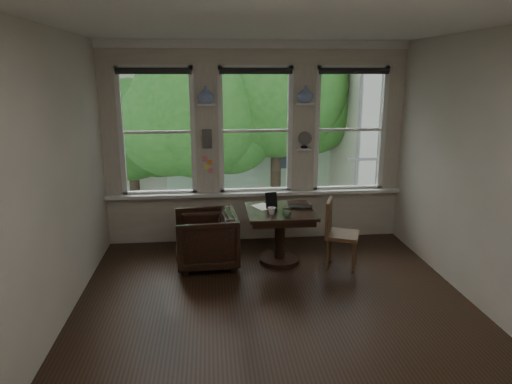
{
  "coord_description": "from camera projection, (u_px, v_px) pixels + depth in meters",
  "views": [
    {
      "loc": [
        -0.69,
        -4.57,
        2.55
      ],
      "look_at": [
        -0.13,
        0.9,
        1.1
      ],
      "focal_mm": 32.0,
      "sensor_mm": 36.0,
      "label": 1
    }
  ],
  "objects": [
    {
      "name": "ground",
      "position": [
        276.0,
        307.0,
        5.11
      ],
      "size": [
        4.5,
        4.5,
        0.0
      ],
      "primitive_type": "plane",
      "color": "black",
      "rests_on": "ground"
    },
    {
      "name": "ceiling",
      "position": [
        279.0,
        24.0,
        4.35
      ],
      "size": [
        4.5,
        4.5,
        0.0
      ],
      "primitive_type": "plane",
      "rotation": [
        3.14,
        0.0,
        0.0
      ],
      "color": "silver",
      "rests_on": "ground"
    },
    {
      "name": "wall_back",
      "position": [
        255.0,
        144.0,
        6.9
      ],
      "size": [
        4.5,
        0.0,
        4.5
      ],
      "primitive_type": "plane",
      "rotation": [
        1.57,
        0.0,
        0.0
      ],
      "color": "beige",
      "rests_on": "ground"
    },
    {
      "name": "wall_front",
      "position": [
        336.0,
        265.0,
        2.57
      ],
      "size": [
        4.5,
        0.0,
        4.5
      ],
      "primitive_type": "plane",
      "rotation": [
        -1.57,
        0.0,
        0.0
      ],
      "color": "beige",
      "rests_on": "ground"
    },
    {
      "name": "wall_left",
      "position": [
        52.0,
        182.0,
        4.51
      ],
      "size": [
        0.0,
        4.5,
        4.5
      ],
      "primitive_type": "plane",
      "rotation": [
        1.57,
        0.0,
        1.57
      ],
      "color": "beige",
      "rests_on": "ground"
    },
    {
      "name": "wall_right",
      "position": [
        482.0,
        172.0,
        4.95
      ],
      "size": [
        0.0,
        4.5,
        4.5
      ],
      "primitive_type": "plane",
      "rotation": [
        1.57,
        0.0,
        -1.57
      ],
      "color": "beige",
      "rests_on": "ground"
    },
    {
      "name": "window_left",
      "position": [
        157.0,
        132.0,
        6.7
      ],
      "size": [
        1.1,
        0.12,
        1.9
      ],
      "primitive_type": null,
      "color": "white",
      "rests_on": "ground"
    },
    {
      "name": "window_center",
      "position": [
        255.0,
        131.0,
        6.85
      ],
      "size": [
        1.1,
        0.12,
        1.9
      ],
      "primitive_type": null,
      "color": "white",
      "rests_on": "ground"
    },
    {
      "name": "window_right",
      "position": [
        349.0,
        130.0,
        6.99
      ],
      "size": [
        1.1,
        0.12,
        1.9
      ],
      "primitive_type": null,
      "color": "white",
      "rests_on": "ground"
    },
    {
      "name": "shelf_left",
      "position": [
        206.0,
        105.0,
        6.58
      ],
      "size": [
        0.26,
        0.16,
        0.03
      ],
      "primitive_type": "cube",
      "color": "white",
      "rests_on": "ground"
    },
    {
      "name": "shelf_right",
      "position": [
        305.0,
        104.0,
        6.72
      ],
      "size": [
        0.26,
        0.16,
        0.03
      ],
      "primitive_type": "cube",
      "color": "white",
      "rests_on": "ground"
    },
    {
      "name": "intercom",
      "position": [
        207.0,
        139.0,
        6.73
      ],
      "size": [
        0.14,
        0.06,
        0.28
      ],
      "primitive_type": "cube",
      "color": "#59544F",
      "rests_on": "ground"
    },
    {
      "name": "sticky_notes",
      "position": [
        208.0,
        162.0,
        6.83
      ],
      "size": [
        0.16,
        0.01,
        0.24
      ],
      "primitive_type": null,
      "color": "pink",
      "rests_on": "ground"
    },
    {
      "name": "desk_fan",
      "position": [
        304.0,
        142.0,
        6.85
      ],
      "size": [
        0.2,
        0.2,
        0.24
      ],
      "primitive_type": null,
      "color": "#59544F",
      "rests_on": "ground"
    },
    {
      "name": "vase_left",
      "position": [
        206.0,
        95.0,
        6.54
      ],
      "size": [
        0.24,
        0.24,
        0.25
      ],
      "primitive_type": "imported",
      "color": "white",
      "rests_on": "shelf_left"
    },
    {
      "name": "vase_right",
      "position": [
        305.0,
        94.0,
        6.68
      ],
      "size": [
        0.24,
        0.24,
        0.25
      ],
      "primitive_type": "imported",
      "color": "white",
      "rests_on": "shelf_right"
    },
    {
      "name": "table",
      "position": [
        280.0,
        236.0,
        6.26
      ],
      "size": [
        0.9,
        0.9,
        0.75
      ],
      "primitive_type": null,
      "color": "black",
      "rests_on": "ground"
    },
    {
      "name": "armchair_left",
      "position": [
        206.0,
        239.0,
        6.13
      ],
      "size": [
        0.88,
        0.86,
        0.75
      ],
      "primitive_type": "imported",
      "rotation": [
        0.0,
        0.0,
        -1.5
      ],
      "color": "black",
      "rests_on": "ground"
    },
    {
      "name": "cushion_red",
      "position": [
        206.0,
        234.0,
        6.11
      ],
      "size": [
        0.45,
        0.45,
        0.06
      ],
      "primitive_type": "cube",
      "color": "maroon",
      "rests_on": "armchair_left"
    },
    {
      "name": "side_chair_right",
      "position": [
        342.0,
        234.0,
        6.07
      ],
      "size": [
        0.55,
        0.55,
        0.92
      ],
      "primitive_type": null,
      "rotation": [
        0.0,
        0.0,
        1.18
      ],
      "color": "#483019",
      "rests_on": "ground"
    },
    {
      "name": "laptop",
      "position": [
        300.0,
        208.0,
        6.21
      ],
      "size": [
        0.37,
        0.27,
        0.03
      ],
      "primitive_type": "imported",
      "rotation": [
        0.0,
        0.0,
        -0.16
      ],
      "color": "black",
      "rests_on": "table"
    },
    {
      "name": "mug",
      "position": [
        272.0,
        211.0,
        5.96
      ],
      "size": [
        0.13,
        0.13,
        0.1
      ],
      "primitive_type": "imported",
      "rotation": [
        0.0,
        0.0,
        -0.31
      ],
      "color": "white",
      "rests_on": "table"
    },
    {
      "name": "drinking_glass",
      "position": [
        287.0,
        213.0,
        5.87
      ],
      "size": [
        0.16,
        0.16,
        0.1
      ],
      "primitive_type": "imported",
      "rotation": [
        0.0,
        0.0,
        -0.3
      ],
      "color": "white",
      "rests_on": "table"
    },
    {
      "name": "tablet",
      "position": [
        271.0,
        200.0,
        6.21
      ],
      "size": [
        0.17,
        0.1,
        0.22
      ],
      "primitive_type": "cube",
      "rotation": [
        -0.26,
        0.0,
        0.19
      ],
      "color": "black",
      "rests_on": "table"
    },
    {
      "name": "papers",
      "position": [
        263.0,
        207.0,
        6.3
      ],
      "size": [
        0.33,
        0.37,
        0.0
      ],
      "primitive_type": "cube",
      "rotation": [
        0.0,
        0.0,
        0.44
      ],
      "color": "silver",
      "rests_on": "table"
    }
  ]
}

